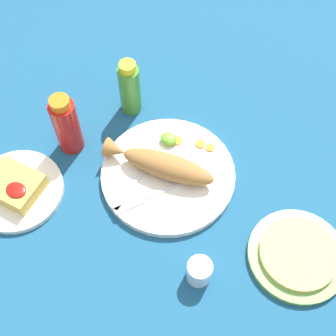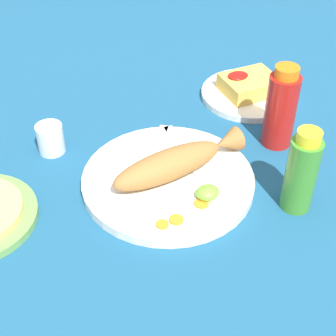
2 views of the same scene
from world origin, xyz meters
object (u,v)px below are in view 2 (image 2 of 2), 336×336
fork_near (156,150)px  hot_sauce_bottle_green (301,172)px  salt_cup (51,140)px  fork_far (181,150)px  hot_sauce_bottle_red (281,108)px  fried_fish (176,162)px  side_plate_fries (248,94)px  main_plate (168,180)px

fork_near → hot_sauce_bottle_green: 0.28m
hot_sauce_bottle_green → salt_cup: (0.34, -0.32, -0.05)m
fork_near → salt_cup: bearing=95.6°
fork_far → salt_cup: (0.22, -0.12, 0.01)m
salt_cup → fork_far: bearing=150.8°
fork_near → fork_far: 0.05m
hot_sauce_bottle_red → hot_sauce_bottle_green: 0.18m
fried_fish → salt_cup: 0.26m
hot_sauce_bottle_green → fork_far: bearing=-58.2°
fork_near → salt_cup: salt_cup is taller
fork_far → hot_sauce_bottle_red: 0.20m
fork_far → side_plate_fries: size_ratio=0.88×
fork_near → fork_far: (-0.04, 0.02, 0.00)m
fried_fish → side_plate_fries: 0.33m
salt_cup → side_plate_fries: bearing=-178.4°
main_plate → hot_sauce_bottle_green: 0.23m
hot_sauce_bottle_green → main_plate: bearing=-38.1°
hot_sauce_bottle_green → hot_sauce_bottle_red: bearing=-112.9°
hot_sauce_bottle_green → fork_near: bearing=-52.5°
main_plate → hot_sauce_bottle_green: hot_sauce_bottle_green is taller
main_plate → fork_near: bearing=-97.2°
fork_near → fried_fish: bearing=-138.7°
main_plate → salt_cup: salt_cup is taller
fork_far → salt_cup: bearing=65.7°
main_plate → hot_sauce_bottle_green: (-0.18, 0.14, 0.06)m
hot_sauce_bottle_red → salt_cup: (0.41, -0.15, -0.05)m
side_plate_fries → salt_cup: bearing=1.6°
fried_fish → hot_sauce_bottle_red: size_ratio=1.58×
main_plate → fried_fish: bearing=-172.7°
fork_near → hot_sauce_bottle_red: size_ratio=0.94×
hot_sauce_bottle_green → side_plate_fries: (-0.11, -0.33, -0.07)m
fork_far → hot_sauce_bottle_green: 0.24m
fork_far → salt_cup: salt_cup is taller
fork_far → fork_near: bearing=70.7°
main_plate → salt_cup: (0.17, -0.18, 0.02)m
salt_cup → side_plate_fries: (-0.45, -0.01, -0.02)m
fried_fish → main_plate: bearing=0.0°
fork_near → fork_far: same height
side_plate_fries → hot_sauce_bottle_green: bearing=72.1°
fork_far → side_plate_fries: 0.27m
hot_sauce_bottle_red → hot_sauce_bottle_green: bearing=67.1°
main_plate → hot_sauce_bottle_red: 0.26m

